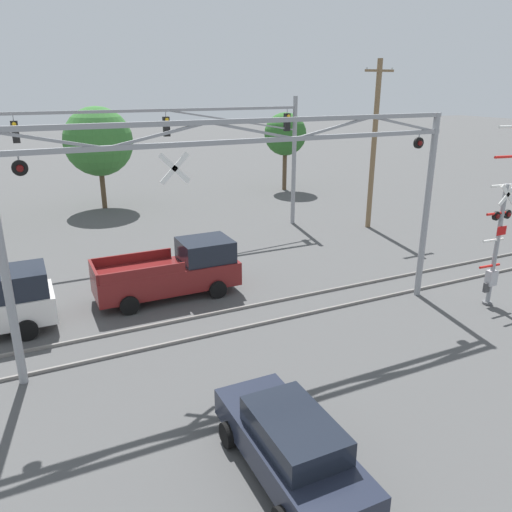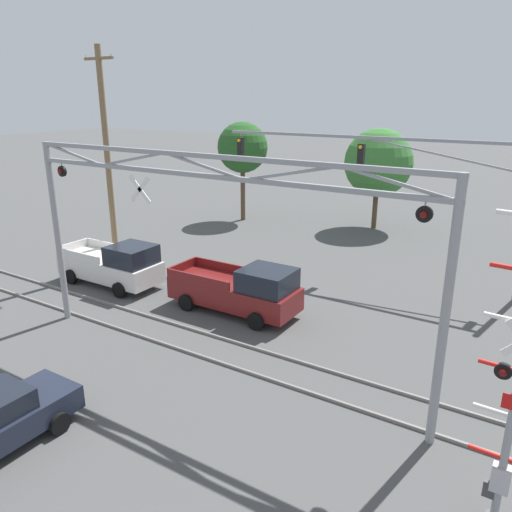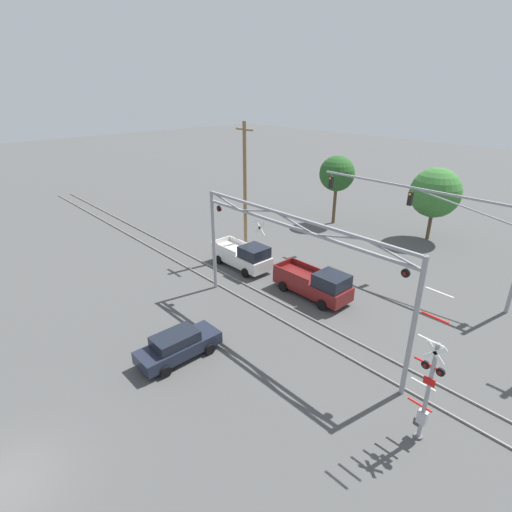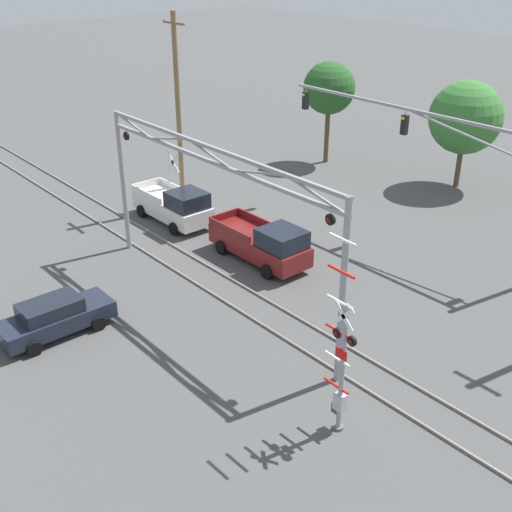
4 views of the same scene
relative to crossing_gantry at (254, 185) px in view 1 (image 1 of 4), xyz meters
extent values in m
cube|color=gray|center=(0.02, 0.28, -4.83)|extent=(80.00, 0.08, 0.10)
cube|color=gray|center=(0.02, 1.72, -4.83)|extent=(80.00, 0.08, 0.10)
cylinder|color=gray|center=(-7.00, 0.00, -1.47)|extent=(0.23, 0.23, 6.83)
cylinder|color=gray|center=(7.03, 0.00, -1.47)|extent=(0.23, 0.23, 6.83)
cube|color=gray|center=(0.02, 0.00, 1.31)|extent=(14.26, 0.14, 0.14)
cube|color=gray|center=(0.02, 0.00, 1.87)|extent=(14.26, 0.14, 0.14)
cube|color=gray|center=(-5.59, 0.00, 1.59)|extent=(2.82, 0.08, 0.64)
cube|color=gray|center=(-2.79, 0.00, 1.59)|extent=(2.82, 0.08, 0.64)
cube|color=gray|center=(0.02, 0.00, 1.59)|extent=(2.82, 0.08, 0.64)
cube|color=gray|center=(2.82, 0.00, 1.59)|extent=(2.82, 0.08, 0.64)
cube|color=gray|center=(5.63, 0.00, 1.59)|extent=(2.82, 0.08, 0.64)
cylinder|color=black|center=(-6.28, 0.00, 0.95)|extent=(0.38, 0.10, 0.38)
sphere|color=#590C0C|center=(-6.28, -0.07, 0.95)|extent=(0.18, 0.18, 0.18)
cylinder|color=gray|center=(-6.28, 0.00, 1.19)|extent=(0.04, 0.04, 0.10)
cylinder|color=black|center=(6.31, 0.00, 0.95)|extent=(0.38, 0.10, 0.38)
sphere|color=#590C0C|center=(6.31, -0.07, 0.95)|extent=(0.18, 0.18, 0.18)
cylinder|color=gray|center=(6.31, 0.00, 1.19)|extent=(0.04, 0.04, 0.10)
cube|color=white|center=(-2.44, -0.10, 0.69)|extent=(0.88, 0.03, 0.88)
cube|color=white|center=(-2.44, -0.10, 0.69)|extent=(0.88, 0.03, 0.88)
cylinder|color=black|center=(-2.44, -0.12, 0.69)|extent=(0.04, 0.04, 0.02)
cylinder|color=gray|center=(8.77, -1.82, -2.63)|extent=(0.16, 0.16, 4.52)
cylinder|color=#59595B|center=(8.77, -1.82, -4.83)|extent=(0.35, 0.35, 0.10)
cube|color=white|center=(8.77, -1.93, -0.72)|extent=(0.78, 0.03, 0.78)
cube|color=white|center=(8.77, -1.93, -0.72)|extent=(0.78, 0.03, 0.78)
cylinder|color=black|center=(8.77, -1.95, -0.72)|extent=(0.04, 0.04, 0.02)
cylinder|color=black|center=(8.49, -1.82, -1.47)|extent=(0.32, 0.09, 0.32)
sphere|color=#590C0C|center=(8.49, -1.88, -1.47)|extent=(0.16, 0.16, 0.16)
cylinder|color=black|center=(9.05, -1.82, -1.47)|extent=(0.32, 0.09, 0.32)
sphere|color=#590C0C|center=(9.05, -1.88, -1.47)|extent=(0.16, 0.16, 0.16)
cube|color=gray|center=(8.77, -1.82, -1.47)|extent=(0.64, 0.06, 0.06)
cube|color=red|center=(8.77, -1.92, -2.02)|extent=(0.44, 0.02, 0.32)
cube|color=#B2B2B7|center=(8.77, -1.82, -3.83)|extent=(0.36, 0.28, 0.56)
cylinder|color=red|center=(8.57, -1.82, -3.34)|extent=(0.98, 0.09, 0.12)
cylinder|color=white|center=(8.55, -1.82, -2.37)|extent=(0.98, 0.09, 0.12)
cylinder|color=red|center=(8.52, -1.82, -1.39)|extent=(0.98, 0.09, 0.12)
cylinder|color=white|center=(8.50, -1.82, -0.41)|extent=(0.98, 0.09, 0.12)
cylinder|color=red|center=(8.47, -1.82, 0.57)|extent=(0.98, 0.09, 0.12)
cylinder|color=white|center=(8.44, -1.82, 1.55)|extent=(0.98, 0.09, 0.12)
cube|color=#3F3F42|center=(8.60, -1.82, -4.18)|extent=(0.24, 0.12, 0.36)
cylinder|color=gray|center=(7.83, 11.26, -1.31)|extent=(0.24, 0.24, 7.15)
cube|color=gray|center=(0.56, 11.26, 1.66)|extent=(14.53, 0.14, 0.14)
cube|color=gray|center=(4.19, 11.26, 1.06)|extent=(7.28, 0.08, 1.28)
cylinder|color=gray|center=(-6.21, 11.26, 1.51)|extent=(0.04, 0.04, 0.30)
cube|color=black|center=(-6.21, 11.26, 0.89)|extent=(0.30, 0.26, 0.94)
sphere|color=yellow|center=(-6.21, 11.09, 1.23)|extent=(0.18, 0.18, 0.18)
cylinder|color=gray|center=(0.56, 11.26, 1.51)|extent=(0.04, 0.04, 0.30)
cube|color=black|center=(0.56, 11.26, 0.89)|extent=(0.30, 0.26, 0.94)
sphere|color=yellow|center=(0.56, 11.09, 1.23)|extent=(0.18, 0.18, 0.18)
cylinder|color=gray|center=(7.33, 11.26, 1.51)|extent=(0.04, 0.04, 0.30)
cube|color=black|center=(7.33, 11.26, 0.89)|extent=(0.30, 0.26, 0.94)
sphere|color=yellow|center=(7.33, 11.09, 1.23)|extent=(0.18, 0.18, 0.18)
cube|color=maroon|center=(-1.76, 4.02, -4.09)|extent=(5.40, 1.91, 0.90)
cube|color=black|center=(-0.19, 4.02, -3.22)|extent=(1.96, 1.75, 0.83)
cube|color=maroon|center=(-2.84, 3.10, -3.45)|extent=(3.05, 0.08, 0.37)
cube|color=maroon|center=(-2.84, 4.93, -3.45)|extent=(3.05, 0.08, 0.37)
cube|color=maroon|center=(-4.42, 4.02, -3.45)|extent=(0.10, 1.83, 0.37)
cylinder|color=black|center=(-0.09, 3.05, -4.54)|extent=(0.69, 0.24, 0.69)
cylinder|color=black|center=(-0.09, 4.98, -4.54)|extent=(0.69, 0.24, 0.69)
cylinder|color=black|center=(-3.44, 3.05, -4.54)|extent=(0.69, 0.24, 0.69)
cylinder|color=black|center=(-3.44, 4.98, -4.54)|extent=(0.69, 0.24, 0.69)
cube|color=black|center=(-6.90, 3.53, -3.22)|extent=(1.85, 1.75, 0.83)
cylinder|color=black|center=(-6.79, 2.56, -4.54)|extent=(0.69, 0.24, 0.69)
cylinder|color=black|center=(-6.79, 4.50, -4.54)|extent=(0.69, 0.24, 0.69)
cube|color=#1E2333|center=(-2.06, -6.09, -4.27)|extent=(1.63, 4.38, 0.65)
cube|color=black|center=(-2.06, -6.26, -3.67)|extent=(1.38, 2.28, 0.54)
cylinder|color=black|center=(-2.88, -4.77, -4.59)|extent=(0.24, 0.59, 0.59)
cylinder|color=black|center=(-1.23, -4.77, -4.59)|extent=(0.24, 0.59, 0.59)
cylinder|color=black|center=(-1.23, -7.40, -4.59)|extent=(0.24, 0.59, 0.59)
cylinder|color=brown|center=(11.32, 8.69, -0.38)|extent=(0.28, 0.28, 9.01)
cube|color=brown|center=(11.32, 8.69, 3.53)|extent=(1.80, 0.12, 0.12)
cylinder|color=silver|center=(10.50, 8.69, 3.63)|extent=(0.08, 0.08, 0.12)
cylinder|color=silver|center=(12.14, 8.69, 3.63)|extent=(0.08, 0.08, 0.12)
cylinder|color=brown|center=(-1.48, 19.97, -3.49)|extent=(0.32, 0.32, 2.79)
sphere|color=#387533|center=(-1.48, 19.97, -0.58)|extent=(4.34, 4.34, 4.34)
cylinder|color=brown|center=(12.10, 20.11, -3.33)|extent=(0.32, 0.32, 3.10)
sphere|color=#2D6628|center=(12.10, 20.11, -0.68)|extent=(3.15, 3.15, 3.15)
camera|label=1|loc=(-6.32, -13.43, 2.89)|focal=35.00mm
camera|label=2|loc=(8.93, -11.35, 3.50)|focal=35.00mm
camera|label=3|loc=(13.07, -14.59, 8.14)|focal=28.00mm
camera|label=4|loc=(18.95, -13.97, 8.94)|focal=45.00mm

